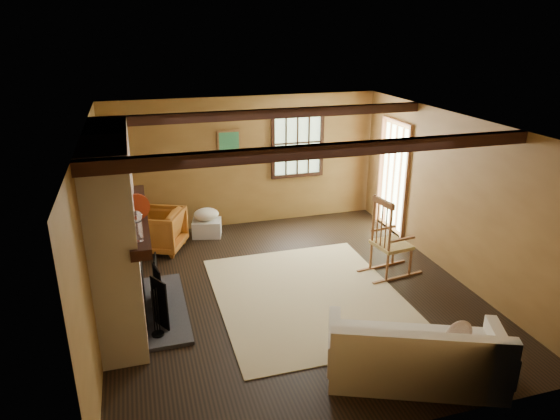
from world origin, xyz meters
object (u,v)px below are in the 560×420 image
object	(u,v)px
rocking_chair	(389,242)
laundry_basket	(207,228)
sofa	(416,358)
armchair	(159,230)
fireplace	(119,238)

from	to	relation	value
rocking_chair	laundry_basket	size ratio (longest dim) A/B	2.46
sofa	laundry_basket	world-z (taller)	sofa
laundry_basket	armchair	world-z (taller)	armchair
sofa	laundry_basket	distance (m)	4.76
rocking_chair	sofa	world-z (taller)	rocking_chair
rocking_chair	laundry_basket	bearing A→B (deg)	39.21
sofa	laundry_basket	xyz separation A→B (m)	(-1.54, 4.50, -0.12)
fireplace	armchair	xyz separation A→B (m)	(0.55, 1.97, -0.75)
fireplace	laundry_basket	xyz separation A→B (m)	(1.40, 2.34, -0.95)
fireplace	sofa	xyz separation A→B (m)	(2.93, -2.16, -0.84)
rocking_chair	sofa	size ratio (longest dim) A/B	0.61
fireplace	sofa	world-z (taller)	fireplace
rocking_chair	laundry_basket	world-z (taller)	rocking_chair
fireplace	sofa	size ratio (longest dim) A/B	1.19
fireplace	rocking_chair	world-z (taller)	fireplace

